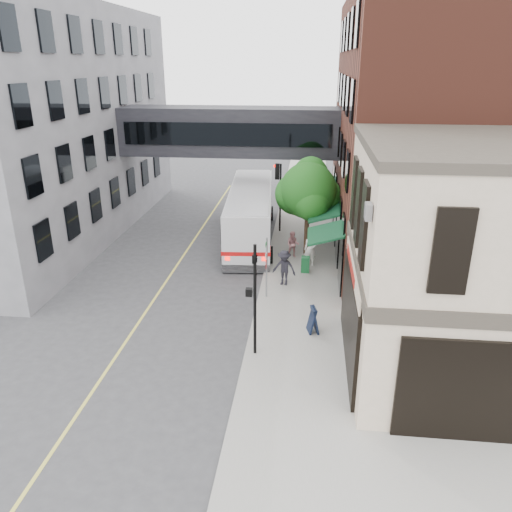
% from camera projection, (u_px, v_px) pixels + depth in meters
% --- Properties ---
extents(ground, '(120.00, 120.00, 0.00)m').
position_uv_depth(ground, '(238.00, 386.00, 17.70)').
color(ground, '#38383A').
rests_on(ground, ground).
extents(sidewalk_main, '(4.00, 60.00, 0.15)m').
position_uv_depth(sidewalk_main, '(303.00, 248.00, 30.43)').
color(sidewalk_main, gray).
rests_on(sidewalk_main, ground).
extents(corner_building, '(10.19, 8.12, 8.45)m').
position_uv_depth(corner_building, '(503.00, 266.00, 17.11)').
color(corner_building, '#C1AF93').
rests_on(corner_building, ground).
extents(brick_building, '(13.76, 18.00, 14.00)m').
position_uv_depth(brick_building, '(450.00, 133.00, 28.01)').
color(brick_building, '#4F2318').
rests_on(brick_building, ground).
extents(opposite_building, '(14.00, 24.00, 14.00)m').
position_uv_depth(opposite_building, '(7.00, 124.00, 31.66)').
color(opposite_building, slate).
rests_on(opposite_building, ground).
extents(skyway_bridge, '(14.00, 3.18, 3.00)m').
position_uv_depth(skyway_bridge, '(230.00, 131.00, 32.28)').
color(skyway_bridge, black).
rests_on(skyway_bridge, ground).
extents(traffic_signal_near, '(0.44, 0.22, 4.60)m').
position_uv_depth(traffic_signal_near, '(254.00, 287.00, 18.43)').
color(traffic_signal_near, black).
rests_on(traffic_signal_near, sidewalk_main).
extents(traffic_signal_far, '(0.53, 0.28, 4.50)m').
position_uv_depth(traffic_signal_far, '(278.00, 184.00, 32.18)').
color(traffic_signal_far, black).
rests_on(traffic_signal_far, sidewalk_main).
extents(street_sign_pole, '(0.08, 0.75, 3.00)m').
position_uv_depth(street_sign_pole, '(266.00, 262.00, 23.43)').
color(street_sign_pole, gray).
rests_on(street_sign_pole, sidewalk_main).
extents(street_tree, '(3.80, 3.20, 5.60)m').
position_uv_depth(street_tree, '(308.00, 190.00, 28.28)').
color(street_tree, '#382619').
rests_on(street_tree, sidewalk_main).
extents(lane_marking, '(0.12, 40.00, 0.01)m').
position_uv_depth(lane_marking, '(174.00, 270.00, 27.46)').
color(lane_marking, '#D8CC4C').
rests_on(lane_marking, ground).
extents(bus, '(3.59, 12.07, 3.20)m').
position_uv_depth(bus, '(250.00, 212.00, 31.77)').
color(bus, silver).
rests_on(bus, ground).
extents(pedestrian_a, '(0.70, 0.48, 1.87)m').
position_uv_depth(pedestrian_a, '(310.00, 249.00, 27.44)').
color(pedestrian_a, white).
rests_on(pedestrian_a, sidewalk_main).
extents(pedestrian_b, '(0.80, 0.65, 1.54)m').
position_uv_depth(pedestrian_b, '(293.00, 244.00, 28.64)').
color(pedestrian_b, tan).
rests_on(pedestrian_b, sidewalk_main).
extents(pedestrian_c, '(1.32, 0.94, 1.84)m').
position_uv_depth(pedestrian_c, '(284.00, 268.00, 25.05)').
color(pedestrian_c, black).
rests_on(pedestrian_c, sidewalk_main).
extents(newspaper_box, '(0.45, 0.40, 0.87)m').
position_uv_depth(newspaper_box, '(305.00, 264.00, 26.72)').
color(newspaper_box, '#135629').
rests_on(newspaper_box, sidewalk_main).
extents(sandwich_board, '(0.54, 0.71, 1.13)m').
position_uv_depth(sandwich_board, '(313.00, 320.00, 20.75)').
color(sandwich_board, black).
rests_on(sandwich_board, sidewalk_main).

